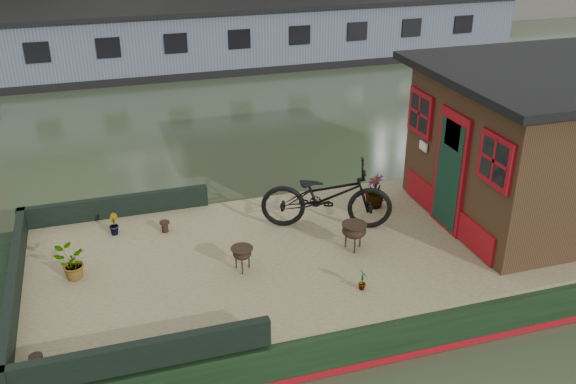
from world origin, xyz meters
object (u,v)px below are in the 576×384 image
object	(u,v)px
bicycle	(327,196)
brazier_front	(354,236)
cabin	(551,142)
brazier_rear	(242,259)

from	to	relation	value
bicycle	brazier_front	xyz separation A→B (m)	(0.14, -0.78, -0.33)
bicycle	cabin	bearing A→B (deg)	-79.24
brazier_rear	bicycle	bearing A→B (deg)	28.59
bicycle	brazier_rear	distance (m)	1.82
cabin	brazier_rear	world-z (taller)	cabin
cabin	brazier_front	xyz separation A→B (m)	(-3.40, -0.21, -1.02)
cabin	brazier_rear	xyz separation A→B (m)	(-5.11, -0.28, -1.05)
brazier_front	brazier_rear	size ratio (longest dim) A/B	1.17
bicycle	brazier_front	bearing A→B (deg)	-149.73
cabin	bicycle	distance (m)	3.66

